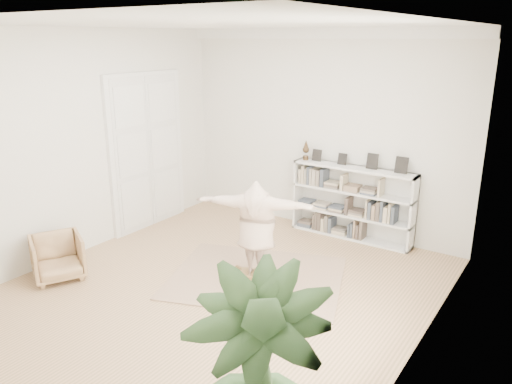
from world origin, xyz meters
TOP-DOWN VIEW (x-y plane):
  - floor at (0.00, 0.00)m, footprint 6.00×6.00m
  - room_shell at (0.00, 2.94)m, footprint 6.00×6.00m
  - doors at (-2.70, 1.30)m, footprint 0.09×1.78m
  - bookshelf at (0.74, 2.82)m, footprint 2.20×0.35m
  - armchair at (-2.22, -1.09)m, footprint 0.96×0.95m
  - rug at (0.24, 0.53)m, footprint 3.03×2.72m
  - rocker_board at (0.24, 0.53)m, footprint 0.55×0.43m
  - person at (0.24, 0.53)m, footprint 1.82×1.04m

SIDE VIEW (x-z plane):
  - floor at x=0.00m, z-range 0.00..0.00m
  - rug at x=0.24m, z-range 0.00..0.02m
  - rocker_board at x=0.24m, z-range 0.01..0.12m
  - armchair at x=-2.22m, z-range 0.00..0.65m
  - bookshelf at x=0.74m, z-range -0.18..1.46m
  - person at x=0.24m, z-range 0.12..1.55m
  - doors at x=-2.70m, z-range -0.06..2.86m
  - room_shell at x=0.00m, z-range 0.51..6.51m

